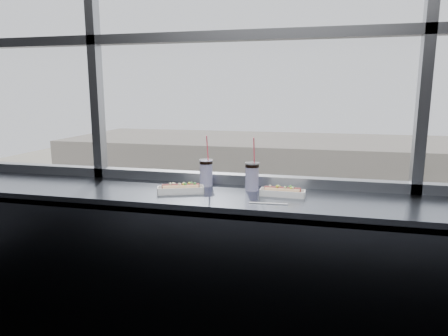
% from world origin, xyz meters
% --- Properties ---
extents(wall_back_lower, '(6.00, 0.00, 6.00)m').
position_xyz_m(wall_back_lower, '(0.00, 1.50, 0.55)').
color(wall_back_lower, black).
rests_on(wall_back_lower, ground).
extents(counter, '(6.00, 0.55, 0.06)m').
position_xyz_m(counter, '(0.00, 1.23, 1.07)').
color(counter, slate).
rests_on(counter, ground).
extents(counter_fascia, '(6.00, 0.04, 1.04)m').
position_xyz_m(counter_fascia, '(0.00, 0.97, 0.55)').
color(counter_fascia, slate).
rests_on(counter_fascia, ground).
extents(hotdog_tray_left, '(0.28, 0.17, 0.07)m').
position_xyz_m(hotdog_tray_left, '(-0.31, 1.18, 1.13)').
color(hotdog_tray_left, white).
rests_on(hotdog_tray_left, counter).
extents(hotdog_tray_right, '(0.25, 0.09, 0.06)m').
position_xyz_m(hotdog_tray_right, '(0.27, 1.25, 1.12)').
color(hotdog_tray_right, white).
rests_on(hotdog_tray_right, counter).
extents(soda_cup_left, '(0.09, 0.09, 0.31)m').
position_xyz_m(soda_cup_left, '(-0.22, 1.39, 1.19)').
color(soda_cup_left, white).
rests_on(soda_cup_left, counter).
extents(soda_cup_right, '(0.09, 0.09, 0.32)m').
position_xyz_m(soda_cup_right, '(0.08, 1.34, 1.19)').
color(soda_cup_right, white).
rests_on(soda_cup_right, counter).
extents(loose_straw, '(0.20, 0.02, 0.01)m').
position_xyz_m(loose_straw, '(0.21, 1.07, 1.10)').
color(loose_straw, white).
rests_on(loose_straw, counter).
extents(wrapper, '(0.08, 0.06, 0.02)m').
position_xyz_m(wrapper, '(-0.32, 1.20, 1.11)').
color(wrapper, silver).
rests_on(wrapper, counter).
extents(plaza_ground, '(120.00, 120.00, 0.00)m').
position_xyz_m(plaza_ground, '(0.00, 45.00, -11.00)').
color(plaza_ground, '#B8AF99').
rests_on(plaza_ground, ground).
extents(street_asphalt, '(80.00, 10.00, 0.06)m').
position_xyz_m(street_asphalt, '(0.00, 21.50, -10.97)').
color(street_asphalt, black).
rests_on(street_asphalt, plaza_ground).
extents(far_sidewalk, '(80.00, 6.00, 0.04)m').
position_xyz_m(far_sidewalk, '(0.00, 29.50, -10.98)').
color(far_sidewalk, '#B8AF99').
rests_on(far_sidewalk, plaza_ground).
extents(far_building, '(50.00, 14.00, 8.00)m').
position_xyz_m(far_building, '(0.00, 39.50, -7.00)').
color(far_building, gray).
rests_on(far_building, plaza_ground).
extents(car_near_b, '(3.20, 7.02, 2.30)m').
position_xyz_m(car_near_b, '(-8.02, 17.50, -9.79)').
color(car_near_b, '#2A2A2A').
rests_on(car_near_b, street_asphalt).
extents(car_far_b, '(3.02, 5.92, 1.90)m').
position_xyz_m(car_far_b, '(2.65, 25.50, -9.99)').
color(car_far_b, maroon).
rests_on(car_far_b, street_asphalt).
extents(car_near_a, '(2.57, 5.83, 1.92)m').
position_xyz_m(car_near_a, '(-15.84, 17.50, -9.98)').
color(car_near_a, '#B2B1D2').
rests_on(car_near_a, street_asphalt).
extents(car_far_a, '(2.93, 5.91, 1.90)m').
position_xyz_m(car_far_a, '(-8.45, 25.50, -9.99)').
color(car_far_a, black).
rests_on(car_far_a, street_asphalt).
extents(car_near_c, '(3.03, 5.95, 1.90)m').
position_xyz_m(car_near_c, '(0.97, 17.50, -9.99)').
color(car_near_c, '#88000D').
rests_on(car_near_c, street_asphalt).
extents(pedestrian_c, '(0.98, 0.74, 2.21)m').
position_xyz_m(pedestrian_c, '(4.33, 28.90, -9.86)').
color(pedestrian_c, '#66605B').
rests_on(pedestrian_c, far_sidewalk).
extents(pedestrian_a, '(0.86, 0.65, 1.94)m').
position_xyz_m(pedestrian_a, '(-6.48, 29.04, -9.99)').
color(pedestrian_a, '#66605B').
rests_on(pedestrian_a, far_sidewalk).
extents(tree_left, '(2.78, 2.78, 4.34)m').
position_xyz_m(tree_left, '(-8.14, 29.50, -8.05)').
color(tree_left, '#47382B').
rests_on(tree_left, far_sidewalk).
extents(tree_center, '(2.73, 2.73, 4.26)m').
position_xyz_m(tree_center, '(0.98, 29.50, -8.11)').
color(tree_center, '#47382B').
rests_on(tree_center, far_sidewalk).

